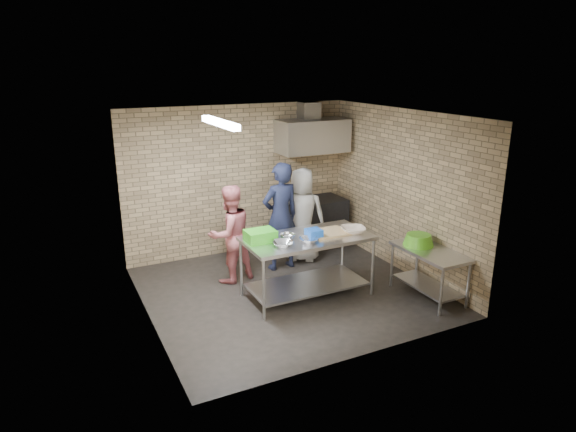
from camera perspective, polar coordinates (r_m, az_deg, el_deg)
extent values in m
plane|color=black|center=(7.90, -0.01, -8.48)|extent=(4.20, 4.20, 0.00)
plane|color=black|center=(7.16, -0.01, 11.40)|extent=(4.20, 4.20, 0.00)
cube|color=tan|center=(9.20, -5.56, 4.07)|extent=(4.20, 0.06, 2.70)
cube|color=tan|center=(5.79, 8.85, -3.98)|extent=(4.20, 0.06, 2.70)
cube|color=tan|center=(6.79, -16.09, -1.26)|extent=(0.06, 4.00, 2.70)
cube|color=tan|center=(8.53, 12.75, 2.69)|extent=(0.06, 4.00, 2.70)
cube|color=silver|center=(7.59, 2.17, -5.71)|extent=(1.89, 0.94, 0.94)
cube|color=silver|center=(7.86, 15.59, -6.29)|extent=(0.60, 1.20, 0.75)
cube|color=black|center=(9.68, 2.81, -0.73)|extent=(1.20, 0.70, 0.90)
cube|color=silver|center=(9.35, 2.81, 9.03)|extent=(1.30, 0.60, 0.60)
cube|color=#A5A8AD|center=(9.43, 2.40, 11.85)|extent=(0.35, 0.30, 0.30)
cube|color=#3F2B19|center=(9.69, 3.81, 8.21)|extent=(0.80, 0.20, 0.04)
cube|color=white|center=(6.79, -7.72, 10.42)|extent=(0.10, 1.25, 0.08)
cube|color=green|center=(7.20, -3.15, -2.26)|extent=(0.42, 0.31, 0.17)
cube|color=blue|center=(7.33, 2.93, -2.02)|extent=(0.21, 0.21, 0.14)
cube|color=tan|center=(7.56, 4.62, -1.88)|extent=(0.58, 0.44, 0.03)
imported|color=#AFB2B6|center=(7.02, -0.60, -3.17)|extent=(0.37, 0.37, 0.07)
imported|color=silver|center=(7.32, -0.04, -2.32)|extent=(0.28, 0.28, 0.07)
imported|color=silver|center=(7.18, 2.35, -2.74)|extent=(0.34, 0.34, 0.07)
imported|color=beige|center=(7.63, 7.38, -1.57)|extent=(0.46, 0.46, 0.09)
cylinder|color=#B22619|center=(9.55, 2.51, 8.77)|extent=(0.07, 0.07, 0.18)
cylinder|color=green|center=(9.75, 4.59, 8.82)|extent=(0.06, 0.06, 0.15)
imported|color=black|center=(8.44, -0.85, -0.06)|extent=(0.71, 0.50, 1.84)
imported|color=#CB6B72|center=(8.04, -6.57, -2.04)|extent=(0.89, 0.76, 1.58)
imported|color=silver|center=(8.83, 1.59, 0.12)|extent=(0.97, 0.90, 1.67)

